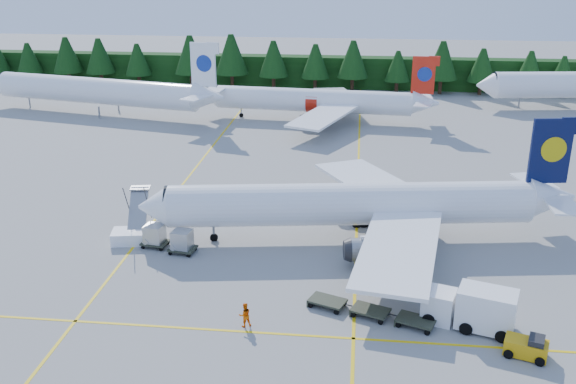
# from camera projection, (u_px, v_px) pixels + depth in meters

# --- Properties ---
(ground) EXTENTS (320.00, 320.00, 0.00)m
(ground) POSITION_uv_depth(u_px,v_px,m) (278.00, 291.00, 50.35)
(ground) COLOR gray
(ground) RESTS_ON ground
(taxi_stripe_a) EXTENTS (0.25, 120.00, 0.01)m
(taxi_stripe_a) POSITION_uv_depth(u_px,v_px,m) (175.00, 195.00, 70.42)
(taxi_stripe_a) COLOR yellow
(taxi_stripe_a) RESTS_ON ground
(taxi_stripe_b) EXTENTS (0.25, 120.00, 0.01)m
(taxi_stripe_b) POSITION_uv_depth(u_px,v_px,m) (357.00, 202.00, 68.34)
(taxi_stripe_b) COLOR yellow
(taxi_stripe_b) RESTS_ON ground
(taxi_stripe_cross) EXTENTS (80.00, 0.25, 0.01)m
(taxi_stripe_cross) POSITION_uv_depth(u_px,v_px,m) (267.00, 333.00, 44.76)
(taxi_stripe_cross) COLOR yellow
(taxi_stripe_cross) RESTS_ON ground
(treeline_hedge) EXTENTS (220.00, 4.00, 6.00)m
(treeline_hedge) POSITION_uv_depth(u_px,v_px,m) (330.00, 72.00, 125.63)
(treeline_hedge) COLOR black
(treeline_hedge) RESTS_ON ground
(airliner_navy) EXTENTS (38.69, 31.62, 11.29)m
(airliner_navy) POSITION_uv_depth(u_px,v_px,m) (343.00, 205.00, 58.34)
(airliner_navy) COLOR white
(airliner_navy) RESTS_ON ground
(airliner_red) EXTENTS (36.29, 29.76, 10.55)m
(airliner_red) POSITION_uv_depth(u_px,v_px,m) (309.00, 101.00, 100.47)
(airliner_red) COLOR white
(airliner_red) RESTS_ON ground
(airliner_far_left) EXTENTS (41.99, 12.45, 12.37)m
(airliner_far_left) POSITION_uv_depth(u_px,v_px,m) (90.00, 90.00, 104.83)
(airliner_far_left) COLOR white
(airliner_far_left) RESTS_ON ground
(airstairs) EXTENTS (4.68, 6.36, 3.91)m
(airstairs) POSITION_uv_depth(u_px,v_px,m) (137.00, 232.00, 58.92)
(airstairs) COLOR white
(airstairs) RESTS_ON ground
(service_truck) EXTENTS (6.74, 4.12, 3.06)m
(service_truck) POSITION_uv_depth(u_px,v_px,m) (469.00, 307.00, 45.14)
(service_truck) COLOR silver
(service_truck) RESTS_ON ground
(baggage_tug) EXTENTS (3.04, 2.26, 1.45)m
(baggage_tug) POSITION_uv_depth(u_px,v_px,m) (527.00, 347.00, 41.98)
(baggage_tug) COLOR #DB9E0C
(baggage_tug) RESTS_ON ground
(dolly_train) EXTENTS (9.48, 4.55, 0.16)m
(dolly_train) POSITION_uv_depth(u_px,v_px,m) (370.00, 310.00, 46.70)
(dolly_train) COLOR #343829
(dolly_train) RESTS_ON ground
(uld_pair) EXTENTS (5.31, 3.03, 1.76)m
(uld_pair) POSITION_uv_depth(u_px,v_px,m) (168.00, 238.00, 56.97)
(uld_pair) COLOR #343829
(uld_pair) RESTS_ON ground
(crew_a) EXTENTS (0.65, 0.47, 1.66)m
(crew_a) POSITION_uv_depth(u_px,v_px,m) (372.00, 271.00, 51.71)
(crew_a) COLOR #DE5504
(crew_a) RESTS_ON ground
(crew_b) EXTENTS (1.10, 1.00, 1.83)m
(crew_b) POSITION_uv_depth(u_px,v_px,m) (245.00, 315.00, 45.30)
(crew_b) COLOR #EE5D05
(crew_b) RESTS_ON ground
(crew_c) EXTENTS (0.79, 0.92, 1.88)m
(crew_c) POSITION_uv_depth(u_px,v_px,m) (381.00, 276.00, 50.67)
(crew_c) COLOR #EF4405
(crew_c) RESTS_ON ground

